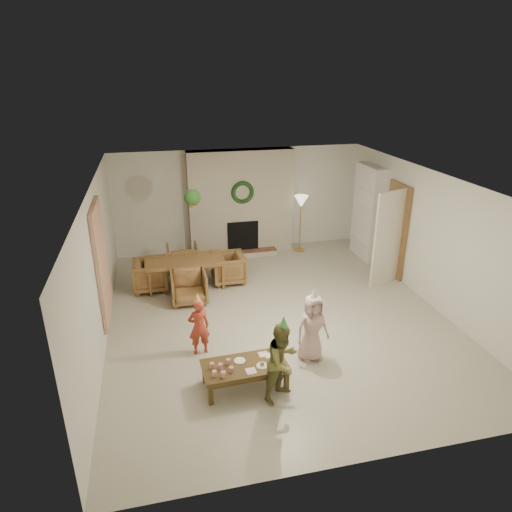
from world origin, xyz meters
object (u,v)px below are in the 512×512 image
object	(u,v)px
dining_chair_far	(183,259)
dining_chair_right	(228,268)
dining_chair_left	(151,275)
dining_chair_near	(189,287)
child_plaid	(283,361)
dining_table	(186,273)
child_red	(199,327)
child_pink	(312,328)
coffee_table_top	(245,366)

from	to	relation	value
dining_chair_far	dining_chair_right	xyz separation A→B (m)	(0.89, -0.71, 0.00)
dining_chair_right	dining_chair_left	bearing A→B (deg)	-90.00
dining_chair_near	child_plaid	bearing A→B (deg)	-72.11
dining_table	child_red	distance (m)	2.50
child_pink	coffee_table_top	bearing A→B (deg)	-168.23
dining_chair_right	coffee_table_top	distance (m)	3.49
dining_chair_left	child_pink	xyz separation A→B (m)	(2.39, -3.04, 0.23)
dining_chair_far	child_red	xyz separation A→B (m)	(0.00, -3.20, 0.16)
dining_chair_near	dining_chair_left	xyz separation A→B (m)	(-0.71, 0.71, 0.00)
dining_chair_left	coffee_table_top	size ratio (longest dim) A/B	0.58
dining_chair_near	child_plaid	size ratio (longest dim) A/B	0.61
dining_table	dining_chair_far	size ratio (longest dim) A/B	2.34
dining_chair_left	child_red	bearing A→B (deg)	-163.88
dining_chair_left	dining_chair_far	bearing A→B (deg)	-45.00
dining_chair_near	dining_chair_far	distance (m)	1.43
coffee_table_top	child_plaid	size ratio (longest dim) A/B	1.04
dining_chair_right	child_pink	bearing A→B (deg)	14.65
dining_table	coffee_table_top	world-z (taller)	dining_table
child_red	dining_chair_far	bearing A→B (deg)	-95.98
dining_chair_far	coffee_table_top	xyz separation A→B (m)	(0.53, -4.18, 0.02)
dining_chair_far	dining_chair_left	distance (m)	1.01
dining_table	dining_chair_right	distance (m)	0.89
dining_table	coffee_table_top	distance (m)	3.51
dining_table	dining_chair_near	bearing A→B (deg)	-90.00
dining_chair_right	child_plaid	size ratio (longest dim) A/B	0.61
dining_chair_near	child_pink	bearing A→B (deg)	-54.02
dining_chair_right	dining_chair_near	bearing A→B (deg)	-51.34
dining_chair_near	dining_chair_right	bearing A→B (deg)	38.66
dining_table	child_plaid	bearing A→B (deg)	-75.31
dining_chair_far	dining_chair_right	distance (m)	1.14
dining_chair_right	child_pink	xyz separation A→B (m)	(0.79, -3.03, 0.23)
dining_chair_far	child_plaid	bearing A→B (deg)	102.44
dining_chair_near	coffee_table_top	bearing A→B (deg)	-78.96
dining_chair_near	dining_chair_far	world-z (taller)	same
child_plaid	child_pink	bearing A→B (deg)	12.33
dining_chair_left	child_plaid	world-z (taller)	child_plaid
dining_table	dining_chair_right	bearing A→B (deg)	-0.00
coffee_table_top	child_plaid	bearing A→B (deg)	-38.11
child_plaid	coffee_table_top	bearing A→B (deg)	109.33
child_red	child_pink	size ratio (longest dim) A/B	0.86
child_plaid	dining_chair_far	bearing A→B (deg)	67.02
coffee_table_top	dining_table	bearing A→B (deg)	95.95
dining_chair_right	coffee_table_top	xyz separation A→B (m)	(-0.36, -3.47, 0.02)
child_red	dining_chair_near	bearing A→B (deg)	-95.88
child_pink	dining_chair_left	bearing A→B (deg)	119.23
dining_table	child_pink	distance (m)	3.48
dining_table	child_red	xyz separation A→B (m)	(0.00, -2.49, 0.19)
dining_chair_right	child_pink	distance (m)	3.14
dining_chair_near	dining_chair_right	distance (m)	1.14
dining_chair_right	child_red	world-z (taller)	child_red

